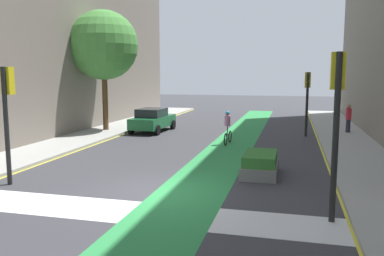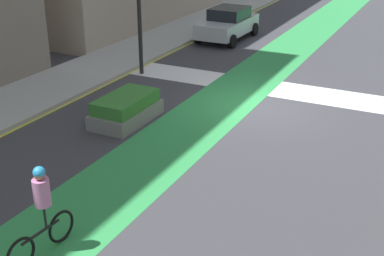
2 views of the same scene
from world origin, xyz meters
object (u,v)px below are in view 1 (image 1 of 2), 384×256
object	(u,v)px
car_green_left_far	(153,120)
pedestrian_sidewalk_right_a	(348,118)
traffic_signal_far_right	(307,91)
traffic_signal_near_right	(337,104)
traffic_signal_near_left	(7,102)
median_planter	(260,164)
street_tree_near	(104,45)
cyclist_in_lane	(228,127)

from	to	relation	value
car_green_left_far	pedestrian_sidewalk_right_a	xyz separation A→B (m)	(12.57, 1.83, 0.25)
traffic_signal_far_right	pedestrian_sidewalk_right_a	distance (m)	3.42
traffic_signal_near_right	car_green_left_far	bearing A→B (deg)	125.37
traffic_signal_near_right	traffic_signal_far_right	size ratio (longest dim) A/B	1.11
traffic_signal_near_left	median_planter	bearing A→B (deg)	22.02
street_tree_near	median_planter	bearing A→B (deg)	-39.67
traffic_signal_far_right	median_planter	xyz separation A→B (m)	(-2.00, -10.43, -2.38)
pedestrian_sidewalk_right_a	street_tree_near	size ratio (longest dim) A/B	0.23
traffic_signal_near_right	median_planter	size ratio (longest dim) A/B	1.82
pedestrian_sidewalk_right_a	car_green_left_far	bearing A→B (deg)	-171.71
cyclist_in_lane	street_tree_near	world-z (taller)	street_tree_near
traffic_signal_near_left	street_tree_near	world-z (taller)	street_tree_near
traffic_signal_near_right	traffic_signal_near_left	xyz separation A→B (m)	(-10.64, 0.97, -0.20)
traffic_signal_near_right	traffic_signal_far_right	distance (m)	14.81
traffic_signal_far_right	median_planter	size ratio (longest dim) A/B	1.64
traffic_signal_far_right	street_tree_near	bearing A→B (deg)	-174.05
cyclist_in_lane	pedestrian_sidewalk_right_a	xyz separation A→B (m)	(6.91, 5.45, 0.09)
traffic_signal_near_right	median_planter	distance (m)	5.59
car_green_left_far	median_planter	size ratio (longest dim) A/B	1.77
traffic_signal_near_left	median_planter	size ratio (longest dim) A/B	1.69
traffic_signal_far_right	car_green_left_far	distance (m)	10.15
street_tree_near	median_planter	distance (m)	15.18
traffic_signal_far_right	car_green_left_far	size ratio (longest dim) A/B	0.92
traffic_signal_near_left	traffic_signal_far_right	size ratio (longest dim) A/B	1.03
traffic_signal_far_right	street_tree_near	size ratio (longest dim) A/B	0.51
traffic_signal_near_right	traffic_signal_near_left	distance (m)	10.69
traffic_signal_far_right	car_green_left_far	bearing A→B (deg)	-177.10
traffic_signal_near_left	pedestrian_sidewalk_right_a	distance (m)	20.10
traffic_signal_near_right	median_planter	bearing A→B (deg)	116.93
cyclist_in_lane	traffic_signal_near_right	bearing A→B (deg)	-67.17
median_planter	traffic_signal_near_right	bearing A→B (deg)	-63.07
traffic_signal_near_left	street_tree_near	xyz separation A→B (m)	(-2.53, 12.49, 2.82)
traffic_signal_near_left	pedestrian_sidewalk_right_a	world-z (taller)	traffic_signal_near_left
street_tree_near	median_planter	world-z (taller)	street_tree_near
cyclist_in_lane	street_tree_near	size ratio (longest dim) A/B	0.24
traffic_signal_near_left	car_green_left_far	distance (m)	13.50
traffic_signal_near_left	pedestrian_sidewalk_right_a	size ratio (longest dim) A/B	2.32
street_tree_near	pedestrian_sidewalk_right_a	bearing A→B (deg)	9.75
car_green_left_far	traffic_signal_near_left	bearing A→B (deg)	-92.09
car_green_left_far	street_tree_near	size ratio (longest dim) A/B	0.55
traffic_signal_far_right	car_green_left_far	world-z (taller)	traffic_signal_far_right
traffic_signal_far_right	cyclist_in_lane	distance (m)	6.21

